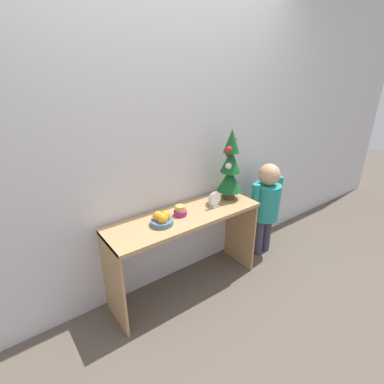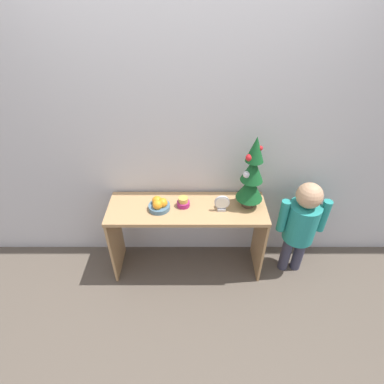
% 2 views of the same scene
% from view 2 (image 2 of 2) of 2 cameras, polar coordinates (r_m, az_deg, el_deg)
% --- Properties ---
extents(ground_plane, '(12.00, 12.00, 0.00)m').
position_cam_2_polar(ground_plane, '(2.82, -0.85, -16.91)').
color(ground_plane, brown).
extents(back_wall, '(7.00, 0.05, 2.50)m').
position_cam_2_polar(back_wall, '(2.35, -0.99, 11.13)').
color(back_wall, silver).
rests_on(back_wall, ground_plane).
extents(console_table, '(1.29, 0.41, 0.72)m').
position_cam_2_polar(console_table, '(2.53, -0.91, -5.58)').
color(console_table, tan).
rests_on(console_table, ground_plane).
extents(mini_tree, '(0.21, 0.21, 0.62)m').
position_cam_2_polar(mini_tree, '(2.32, 11.34, 3.14)').
color(mini_tree, '#4C3828').
rests_on(mini_tree, console_table).
extents(fruit_bowl, '(0.17, 0.17, 0.10)m').
position_cam_2_polar(fruit_bowl, '(2.40, -6.26, -2.39)').
color(fruit_bowl, '#476B84').
rests_on(fruit_bowl, console_table).
extents(singing_bowl, '(0.10, 0.10, 0.08)m').
position_cam_2_polar(singing_bowl, '(2.42, -1.66, -1.96)').
color(singing_bowl, '#9E2366').
rests_on(singing_bowl, console_table).
extents(desk_clock, '(0.12, 0.04, 0.14)m').
position_cam_2_polar(desk_clock, '(2.37, 5.73, -2.18)').
color(desk_clock, '#B2B2B7').
rests_on(desk_clock, console_table).
extents(child_figure, '(0.40, 0.26, 0.96)m').
position_cam_2_polar(child_figure, '(2.66, 20.16, -5.33)').
color(child_figure, '#38384C').
rests_on(child_figure, ground_plane).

